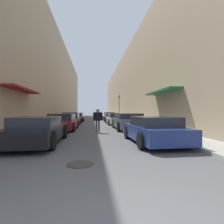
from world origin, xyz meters
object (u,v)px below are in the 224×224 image
at_px(parked_car_right_3, 111,117).
at_px(skateboarder, 98,118).
at_px(parked_car_right_0, 153,130).
at_px(parked_car_right_4, 109,116).
at_px(parked_car_right_1, 128,122).
at_px(parked_car_left_0, 39,130).
at_px(manhole_cover, 80,164).
at_px(parked_car_left_2, 71,119).
at_px(parked_car_left_3, 77,117).
at_px(parked_car_left_1, 63,122).
at_px(parked_car_left_4, 78,116).
at_px(parked_car_right_2, 116,119).
at_px(traffic_light, 119,105).

xyz_separation_m(parked_car_right_3, skateboarder, (-2.26, -12.38, 0.38)).
distance_m(parked_car_right_0, parked_car_right_4, 21.59).
relative_size(parked_car_right_0, parked_car_right_1, 0.94).
height_order(parked_car_left_0, skateboarder, skateboarder).
bearing_deg(skateboarder, manhole_cover, -95.72).
distance_m(parked_car_left_2, parked_car_left_3, 6.29).
bearing_deg(parked_car_left_1, parked_car_right_0, -50.64).
distance_m(parked_car_left_4, skateboarder, 19.32).
distance_m(parked_car_left_4, parked_car_right_2, 12.61).
height_order(parked_car_right_1, skateboarder, skateboarder).
xyz_separation_m(parked_car_left_0, parked_car_left_1, (0.10, 5.64, 0.02)).
bearing_deg(parked_car_right_1, parked_car_left_3, 112.57).
bearing_deg(manhole_cover, parked_car_right_2, 78.47).
relative_size(parked_car_left_2, traffic_light, 1.19).
bearing_deg(traffic_light, manhole_cover, -101.41).
bearing_deg(parked_car_left_2, parked_car_right_1, -48.32).
bearing_deg(parked_car_left_3, skateboarder, -79.59).
distance_m(parked_car_left_2, parked_car_right_1, 7.53).
bearing_deg(parked_car_left_4, parked_car_left_3, -87.89).
distance_m(parked_car_right_3, traffic_light, 4.53).
bearing_deg(parked_car_right_1, traffic_light, 83.87).
height_order(parked_car_left_1, parked_car_right_2, parked_car_left_1).
bearing_deg(parked_car_right_1, skateboarder, -142.71).
distance_m(parked_car_left_0, traffic_light, 20.97).
xyz_separation_m(parked_car_left_4, manhole_cover, (2.03, -26.06, -0.60)).
distance_m(parked_car_right_2, parked_car_right_3, 4.85).
relative_size(parked_car_left_3, parked_car_left_4, 1.11).
xyz_separation_m(parked_car_left_0, traffic_light, (6.66, 19.79, 1.93)).
bearing_deg(parked_car_right_2, parked_car_left_1, -131.08).
distance_m(parked_car_left_2, parked_car_right_2, 4.84).
xyz_separation_m(parked_car_right_0, parked_car_right_4, (0.10, 21.59, 0.05)).
distance_m(parked_car_left_1, skateboarder, 3.28).
distance_m(parked_car_left_2, skateboarder, 7.92).
height_order(parked_car_left_3, parked_car_right_0, parked_car_right_0).
distance_m(parked_car_right_1, skateboarder, 3.07).
distance_m(parked_car_left_1, traffic_light, 15.71).
bearing_deg(manhole_cover, parked_car_left_1, 102.03).
height_order(parked_car_left_2, manhole_cover, parked_car_left_2).
relative_size(parked_car_left_4, manhole_cover, 6.15).
bearing_deg(parked_car_right_0, parked_car_left_4, 102.34).
height_order(parked_car_left_0, parked_car_left_3, parked_car_left_0).
xyz_separation_m(parked_car_left_4, skateboarder, (2.73, -19.12, 0.38)).
xyz_separation_m(parked_car_right_3, manhole_cover, (-2.95, -19.33, -0.60)).
height_order(parked_car_left_0, parked_car_left_4, parked_car_left_4).
height_order(parked_car_right_2, manhole_cover, parked_car_right_2).
bearing_deg(skateboarder, parked_car_right_3, 79.68).
distance_m(parked_car_right_2, manhole_cover, 14.79).
height_order(parked_car_left_1, parked_car_left_2, parked_car_left_2).
bearing_deg(manhole_cover, parked_car_right_1, 70.45).
bearing_deg(parked_car_right_1, parked_car_left_4, 106.61).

